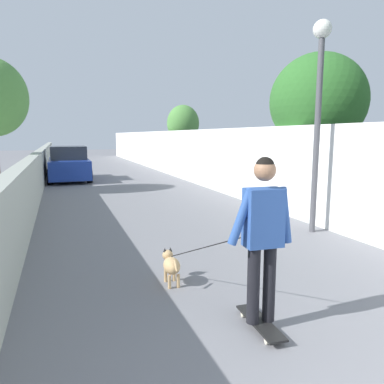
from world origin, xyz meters
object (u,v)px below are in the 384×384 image
at_px(tree_right_near, 183,124).
at_px(dog, 171,264).
at_px(skateboard, 260,322).
at_px(person_skateboarder, 263,228).
at_px(lamp_post, 319,90).
at_px(car_near, 69,165).
at_px(tree_right_far, 318,102).

xyz_separation_m(tree_right_near, dog, (-15.18, 5.28, -2.40)).
distance_m(skateboard, dog, 1.56).
distance_m(person_skateboarder, dog, 1.75).
relative_size(skateboard, dog, 0.47).
distance_m(tree_right_near, lamp_post, 13.68).
relative_size(tree_right_near, dog, 2.13).
bearing_deg(car_near, dog, -175.63).
bearing_deg(tree_right_far, person_skateboarder, 137.61).
relative_size(tree_right_near, car_near, 0.97).
height_order(dog, car_near, car_near).
relative_size(lamp_post, dog, 2.44).
bearing_deg(dog, lamp_post, -65.82).
xyz_separation_m(lamp_post, person_skateboarder, (-3.05, 3.05, -1.82)).
distance_m(tree_right_near, tree_right_far, 11.50).
height_order(tree_right_far, dog, tree_right_far).
bearing_deg(skateboard, person_skateboarder, -26.57).
bearing_deg(person_skateboarder, tree_right_near, -15.91).
height_order(person_skateboarder, car_near, person_skateboarder).
distance_m(dog, car_near, 12.81).
bearing_deg(tree_right_near, car_near, 111.12).
distance_m(tree_right_near, person_skateboarder, 17.36).
height_order(skateboard, car_near, car_near).
distance_m(skateboard, person_skateboarder, 1.02).
height_order(tree_right_near, dog, tree_right_near).
relative_size(person_skateboarder, car_near, 0.45).
xyz_separation_m(tree_right_far, skateboard, (-5.13, 4.68, -2.84)).
bearing_deg(lamp_post, person_skateboarder, 135.08).
xyz_separation_m(tree_right_far, dog, (-3.68, 5.22, -2.63)).
relative_size(lamp_post, car_near, 1.11).
bearing_deg(tree_right_far, dog, 125.22).
relative_size(tree_right_far, skateboard, 5.15).
height_order(lamp_post, dog, lamp_post).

